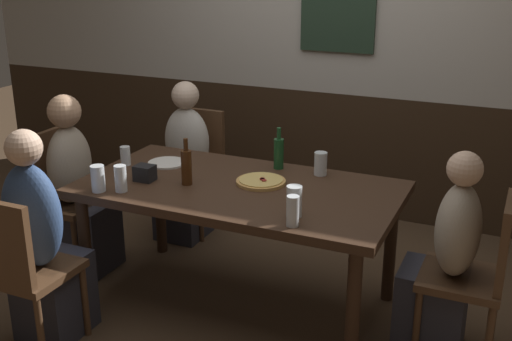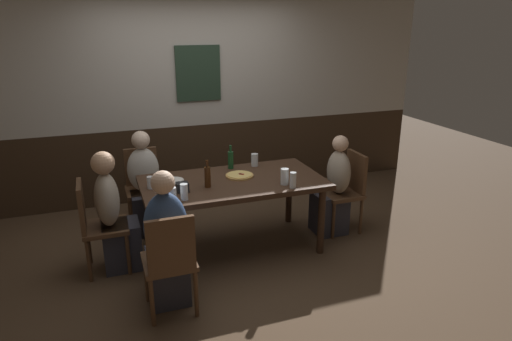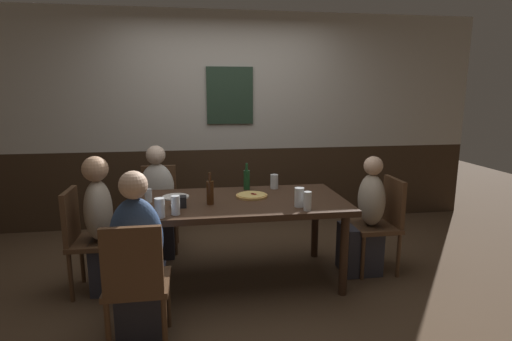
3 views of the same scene
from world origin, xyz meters
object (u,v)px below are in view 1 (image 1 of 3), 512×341
Objects in this scene: chair_head_east at (478,270)px; pint_glass_pale at (293,213)px; dining_table at (239,198)px; chair_head_west at (58,192)px; pizza at (261,181)px; pint_glass_amber at (121,180)px; beer_glass_tall at (98,180)px; person_left_near at (43,254)px; person_left_far at (185,172)px; person_head_east at (443,271)px; beer_glass_half at (294,202)px; chair_left_near at (21,266)px; beer_bottle_brown at (186,166)px; chair_left_far at (196,163)px; beer_bottle_green at (279,153)px; plate_white_large at (167,163)px; condiment_caddy at (145,173)px; person_head_west at (78,197)px; tumbler_short at (125,157)px; pint_glass_stout at (321,165)px.

pint_glass_pale reaches higher than chair_head_east.
chair_head_west is (-1.30, 0.00, -0.17)m from dining_table.
dining_table is 6.32× the size of pizza.
pint_glass_amber is 1.00× the size of beer_glass_tall.
person_left_near is at bearing -120.99° from pint_glass_amber.
chair_head_east is at bearing -4.01° from pizza.
person_left_far reaches higher than pint_glass_pale.
pint_glass_pale is at bearing 15.11° from person_left_near.
person_head_east is at bearing -20.76° from person_left_far.
beer_glass_half is (-0.71, -0.28, 0.36)m from person_head_east.
pizza is at bearing 32.11° from beer_glass_tall.
beer_bottle_brown reaches higher than chair_left_near.
chair_left_far is 6.02× the size of beer_glass_tall.
pint_glass_amber is at bearing -132.13° from beer_bottle_green.
beer_bottle_brown is at bearing -176.43° from chair_head_east.
plate_white_large is (-1.00, 0.44, -0.07)m from beer_glass_half.
beer_bottle_green is at bearing 116.67° from pint_glass_pale.
beer_bottle_brown is (-0.71, 0.18, 0.03)m from beer_glass_half.
pint_glass_amber reaches higher than condiment_caddy.
person_left_near is at bearing -54.40° from chair_head_west.
beer_bottle_green is at bearing 45.17° from beer_glass_tall.
pint_glass_amber is at bearing -87.56° from plate_white_large.
person_head_west is 4.53× the size of beer_bottle_green.
person_left_near reaches higher than pint_glass_pale.
dining_table is 1.31m from chair_head_east.
beer_bottle_green is 2.31× the size of condiment_caddy.
person_left_near is at bearing -89.41° from tumbler_short.
chair_head_west is 0.77× the size of person_head_west.
person_left_near is (-2.09, -0.73, -0.00)m from chair_head_east.
pint_glass_amber is at bearing -148.12° from dining_table.
person_left_near reaches higher than chair_head_west.
chair_left_far reaches higher than pint_glass_stout.
beer_glass_tall is 0.57m from plate_white_large.
beer_bottle_brown reaches higher than condiment_caddy.
dining_table is at bearing 48.75° from chair_left_near.
dining_table is 7.63× the size of plate_white_large.
pint_glass_stout is (-0.95, 0.36, 0.30)m from chair_head_east.
chair_head_east is 0.97m from beer_glass_half.
beer_bottle_brown reaches higher than chair_head_west.
pint_glass_amber reaches higher than chair_head_west.
person_left_near is 1.23m from pizza.
beer_glass_half is at bearing -23.82° from plate_white_large.
chair_left_near is 5.60× the size of beer_glass_half.
person_head_west is (-1.14, 0.00, -0.17)m from dining_table.
chair_left_far is at bearing 95.38° from beer_glass_tall.
plate_white_large is (-0.02, 0.51, -0.06)m from pint_glass_amber.
condiment_caddy is (0.04, -0.31, 0.04)m from plate_white_large.
beer_glass_tall reaches higher than dining_table.
tumbler_short is at bearing -164.80° from pint_glass_stout.
condiment_caddy is at bearing -76.10° from chair_left_far.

